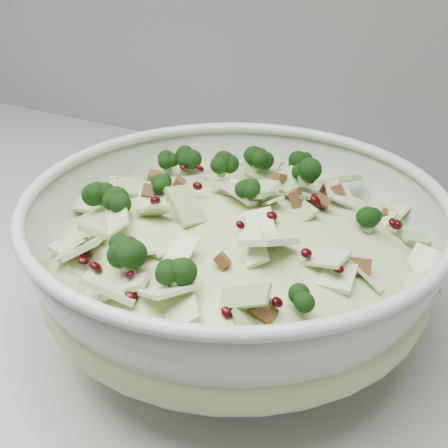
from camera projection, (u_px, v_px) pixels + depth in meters
name	position (u px, v px, depth m)	size (l,w,h in m)	color
mixing_bowl	(235.00, 266.00, 0.51)	(0.43, 0.43, 0.13)	silver
salad	(235.00, 243.00, 0.50)	(0.37, 0.37, 0.13)	#C1CA8A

